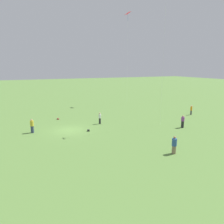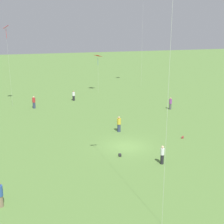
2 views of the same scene
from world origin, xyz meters
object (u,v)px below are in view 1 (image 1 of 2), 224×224
person_0 (174,145)px  picnic_bag_2 (88,130)px  person_7 (191,110)px  person_4 (183,122)px  kite_2 (128,17)px  picnic_bag_1 (58,119)px  person_1 (100,118)px  person_2 (32,126)px

person_0 → picnic_bag_2: bearing=-75.1°
person_7 → person_4: bearing=-4.3°
person_0 → picnic_bag_2: person_0 is taller
person_7 → kite_2: 24.06m
person_7 → kite_2: bearing=-116.7°
picnic_bag_1 → kite_2: bearing=-152.1°
person_1 → person_4: person_4 is taller
person_2 → picnic_bag_2: size_ratio=6.09×
person_4 → picnic_bag_2: person_4 is taller
person_0 → person_4: person_0 is taller
person_4 → kite_2: kite_2 is taller
person_1 → kite_2: (-12.38, -14.56, 17.85)m
kite_2 → person_1: bearing=-1.7°
person_1 → person_2: bearing=98.9°
kite_2 → person_4: bearing=31.7°
person_4 → picnic_bag_2: 13.14m
picnic_bag_1 → person_1: bearing=134.4°
picnic_bag_1 → picnic_bag_2: bearing=106.2°
person_7 → picnic_bag_1: (22.13, -6.20, -0.77)m
person_1 → person_4: (-9.79, 6.69, 0.01)m
person_2 → person_7: size_ratio=1.07×
person_0 → picnic_bag_1: person_0 is taller
picnic_bag_1 → picnic_bag_2: size_ratio=1.25×
picnic_bag_2 → person_2: bearing=-19.6°
person_2 → kite_2: size_ratio=0.09×
person_0 → person_4: size_ratio=1.01×
picnic_bag_2 → picnic_bag_1: bearing=-73.8°
person_2 → picnic_bag_2: person_2 is taller
person_7 → picnic_bag_1: bearing=-58.8°
person_4 → picnic_bag_1: 19.18m
person_4 → kite_2: size_ratio=0.09×
person_1 → kite_2: 26.15m
picnic_bag_2 → person_4: bearing=163.4°
person_0 → person_7: bearing=-150.4°
person_2 → person_0: bearing=22.0°
person_7 → picnic_bag_2: bearing=-37.3°
person_2 → picnic_bag_2: 7.24m
person_7 → person_1: bearing=-46.2°
person_4 → person_7: person_4 is taller
person_2 → picnic_bag_1: person_2 is taller
kite_2 → picnic_bag_2: (15.16, 17.51, -18.59)m
person_1 → picnic_bag_2: person_1 is taller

